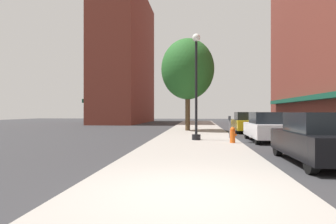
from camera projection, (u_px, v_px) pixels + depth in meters
ground_plane at (245, 132)px, 22.93m from camera, size 90.00×90.00×0.00m
sidewalk_slab at (196, 130)px, 24.36m from camera, size 4.80×50.00×0.12m
building_far_background at (126, 59)px, 43.44m from camera, size 6.80×18.00×19.95m
lamppost at (196, 84)px, 15.56m from camera, size 0.48×0.48×5.90m
fire_hydrant at (233, 135)px, 14.06m from camera, size 0.33×0.26×0.79m
parking_meter_near at (230, 124)px, 16.64m from camera, size 0.14×0.09×1.31m
tree_near at (188, 69)px, 23.45m from camera, size 4.42×4.42×7.68m
car_black at (317, 139)px, 8.97m from camera, size 1.80×4.30×1.66m
car_white at (266, 127)px, 15.80m from camera, size 1.80×4.30×1.66m
car_yellow at (245, 123)px, 22.70m from camera, size 1.80×4.30×1.66m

